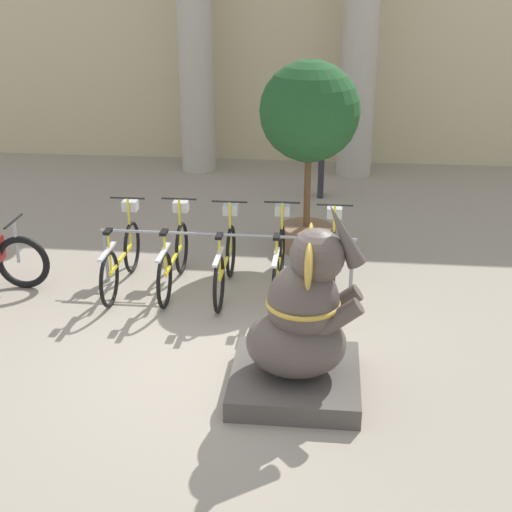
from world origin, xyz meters
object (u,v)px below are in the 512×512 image
at_px(bicycle_2, 225,261).
at_px(person_pedestrian, 322,142).
at_px(bicycle_0, 122,257).
at_px(potted_tree, 309,121).
at_px(bicycle_3, 279,262).
at_px(bicycle_4, 333,266).
at_px(elephant_statue, 301,330).
at_px(bicycle_1, 174,258).

height_order(bicycle_2, person_pedestrian, person_pedestrian).
bearing_deg(bicycle_0, potted_tree, 33.83).
relative_size(person_pedestrian, potted_tree, 0.61).
distance_m(bicycle_3, bicycle_4, 0.70).
bearing_deg(elephant_statue, bicycle_1, 127.92).
bearing_deg(bicycle_3, bicycle_2, -176.10).
bearing_deg(person_pedestrian, bicycle_0, -121.52).
height_order(bicycle_2, elephant_statue, elephant_statue).
relative_size(bicycle_3, person_pedestrian, 1.05).
distance_m(bicycle_0, elephant_statue, 3.37).
bearing_deg(elephant_statue, bicycle_0, 137.81).
xyz_separation_m(bicycle_0, bicycle_3, (2.10, 0.03, 0.00)).
distance_m(bicycle_2, bicycle_4, 1.40).
height_order(elephant_statue, potted_tree, potted_tree).
bearing_deg(person_pedestrian, bicycle_3, -96.46).
height_order(bicycle_3, elephant_statue, elephant_statue).
xyz_separation_m(bicycle_1, bicycle_3, (1.40, -0.01, 0.00)).
bearing_deg(potted_tree, bicycle_0, -146.17).
xyz_separation_m(elephant_statue, person_pedestrian, (0.08, 6.45, 0.34)).
height_order(bicycle_3, potted_tree, potted_tree).
distance_m(bicycle_0, person_pedestrian, 4.96).
xyz_separation_m(bicycle_2, bicycle_4, (1.40, 0.01, 0.00)).
relative_size(bicycle_2, elephant_statue, 0.88).
distance_m(bicycle_4, elephant_statue, 2.29).
bearing_deg(bicycle_4, potted_tree, 103.89).
height_order(bicycle_0, bicycle_2, same).
bearing_deg(bicycle_2, elephant_statue, -64.11).
bearing_deg(bicycle_0, elephant_statue, -42.19).
bearing_deg(person_pedestrian, potted_tree, -93.78).
height_order(elephant_statue, person_pedestrian, elephant_statue).
bearing_deg(potted_tree, bicycle_2, -121.64).
bearing_deg(potted_tree, elephant_statue, -88.71).
distance_m(bicycle_2, elephant_statue, 2.51).
xyz_separation_m(bicycle_0, bicycle_1, (0.70, 0.04, 0.00)).
xyz_separation_m(bicycle_0, bicycle_2, (1.40, -0.01, 0.00)).
xyz_separation_m(bicycle_4, person_pedestrian, (-0.23, 4.20, 0.60)).
xyz_separation_m(elephant_statue, potted_tree, (-0.09, 3.87, 1.26)).
bearing_deg(bicycle_3, potted_tree, 79.21).
relative_size(bicycle_2, potted_tree, 0.64).
bearing_deg(potted_tree, bicycle_3, -100.79).
distance_m(bicycle_0, potted_tree, 3.27).
bearing_deg(bicycle_2, potted_tree, 58.36).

